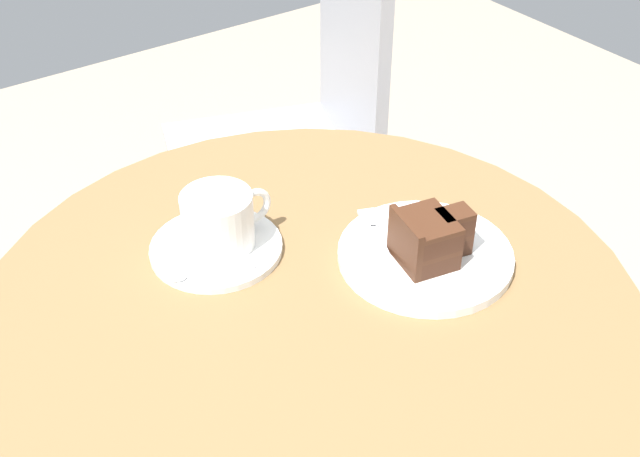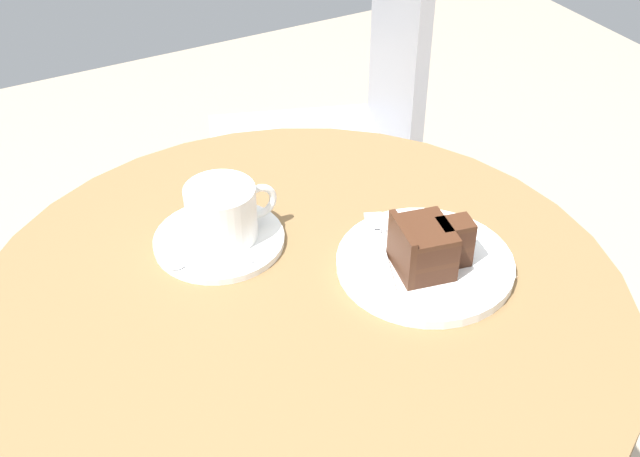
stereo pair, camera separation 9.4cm
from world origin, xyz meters
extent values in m
cylinder|color=brown|center=(0.00, 0.00, 0.70)|extent=(0.75, 0.75, 0.03)
cylinder|color=white|center=(-0.04, 0.13, 0.73)|extent=(0.16, 0.16, 0.01)
cylinder|color=white|center=(-0.04, 0.13, 0.77)|extent=(0.09, 0.09, 0.07)
cylinder|color=beige|center=(-0.04, 0.13, 0.80)|extent=(0.08, 0.08, 0.00)
torus|color=white|center=(0.01, 0.13, 0.77)|extent=(0.05, 0.01, 0.05)
cube|color=silver|center=(-0.07, 0.09, 0.73)|extent=(0.08, 0.04, 0.00)
ellipsoid|color=silver|center=(-0.11, 0.10, 0.73)|extent=(0.02, 0.02, 0.00)
cylinder|color=white|center=(0.15, -0.02, 0.73)|extent=(0.21, 0.21, 0.01)
cube|color=#422619|center=(0.14, -0.03, 0.75)|extent=(0.07, 0.08, 0.02)
cube|color=#422619|center=(0.18, -0.04, 0.75)|extent=(0.04, 0.04, 0.02)
cube|color=#422314|center=(0.14, -0.03, 0.76)|extent=(0.07, 0.08, 0.01)
cube|color=#422314|center=(0.18, -0.04, 0.76)|extent=(0.04, 0.04, 0.01)
cube|color=#422619|center=(0.14, -0.03, 0.77)|extent=(0.07, 0.08, 0.02)
cube|color=#422619|center=(0.18, -0.04, 0.77)|extent=(0.04, 0.04, 0.02)
cube|color=#422314|center=(0.14, -0.03, 0.79)|extent=(0.07, 0.08, 0.01)
cube|color=#422314|center=(0.18, -0.04, 0.79)|extent=(0.04, 0.04, 0.01)
cube|color=#422314|center=(0.11, -0.03, 0.77)|extent=(0.02, 0.07, 0.06)
cube|color=silver|center=(0.11, -0.01, 0.74)|extent=(0.05, 0.11, 0.00)
cube|color=silver|center=(0.13, 0.06, 0.74)|extent=(0.03, 0.04, 0.00)
cube|color=tan|center=(0.16, -0.04, 0.72)|extent=(0.15, 0.15, 0.00)
cube|color=tan|center=(0.16, -0.03, 0.72)|extent=(0.15, 0.15, 0.00)
cylinder|color=#9E9EA3|center=(0.23, 0.84, 0.22)|extent=(0.02, 0.02, 0.45)
cylinder|color=#9E9EA3|center=(0.12, 0.53, 0.22)|extent=(0.02, 0.02, 0.45)
cylinder|color=#9E9EA3|center=(0.53, 0.73, 0.22)|extent=(0.02, 0.02, 0.45)
cylinder|color=#9E9EA3|center=(0.43, 0.42, 0.22)|extent=(0.02, 0.02, 0.45)
cube|color=#9E9EA3|center=(0.33, 0.63, 0.46)|extent=(0.48, 0.48, 0.02)
cube|color=#9E9EA3|center=(0.49, 0.57, 0.72)|extent=(0.14, 0.35, 0.49)
camera|label=1|loc=(-0.38, -0.56, 1.33)|focal=45.00mm
camera|label=2|loc=(-0.30, -0.61, 1.33)|focal=45.00mm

